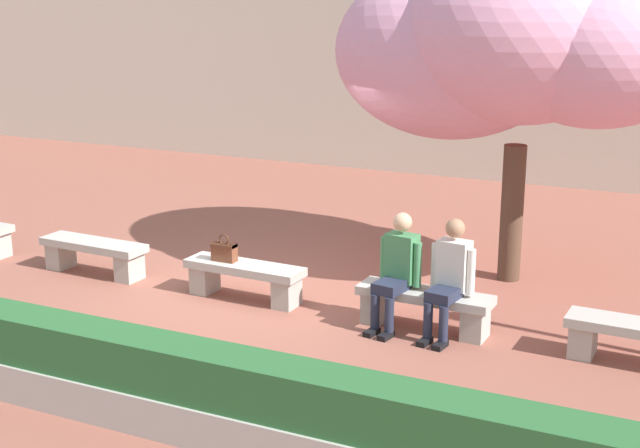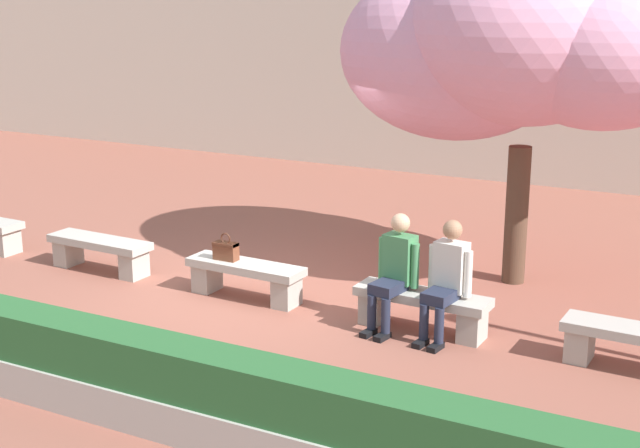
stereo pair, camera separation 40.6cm
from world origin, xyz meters
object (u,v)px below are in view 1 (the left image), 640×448
Objects in this scene: stone_bench_near_east at (425,304)px; cherry_tree_main at (513,42)px; person_seated_right at (450,274)px; person_seated_left at (397,267)px; handbag at (224,251)px; stone_bench_near_west at (94,252)px; stone_bench_center at (245,276)px.

cherry_tree_main is (0.29, 2.20, 2.72)m from stone_bench_near_east.
person_seated_left is at bearing 179.97° from person_seated_right.
handbag is 4.35m from cherry_tree_main.
person_seated_right is at bearing -0.92° from handbag.
stone_bench_near_east is 4.47× the size of handbag.
stone_bench_near_east is 1.17× the size of person_seated_right.
cherry_tree_main is at bearing 89.93° from person_seated_right.
cherry_tree_main is at bearing 37.81° from handbag.
handbag is at bearing 179.08° from person_seated_right.
person_seated_left is at bearing -0.71° from stone_bench_near_west.
person_seated_right is at bearing -1.18° from stone_bench_center.
stone_bench_center is 1.17× the size of person_seated_left.
person_seated_right is 0.28× the size of cherry_tree_main.
stone_bench_center is at bearing 178.82° from person_seated_right.
cherry_tree_main reaches higher than stone_bench_center.
person_seated_right is at bearing -10.40° from stone_bench_near_east.
stone_bench_near_west is at bearing 179.29° from person_seated_left.
stone_bench_near_east is at bearing 169.60° from person_seated_right.
stone_bench_near_east is at bearing -97.54° from cherry_tree_main.
person_seated_right reaches higher than stone_bench_center.
person_seated_left is (4.26, -0.05, 0.41)m from stone_bench_near_west.
handbag is at bearing -142.19° from cherry_tree_main.
stone_bench_near_west is 0.33× the size of cherry_tree_main.
cherry_tree_main is (4.86, 2.20, 2.72)m from stone_bench_near_west.
cherry_tree_main is at bearing 82.46° from stone_bench_near_east.
person_seated_right reaches higher than stone_bench_near_east.
stone_bench_near_west and stone_bench_near_east have the same top height.
cherry_tree_main reaches higher than stone_bench_near_west.
cherry_tree_main reaches higher than stone_bench_near_east.
handbag is at bearing -179.84° from stone_bench_near_east.
handbag is (2.01, -0.01, 0.29)m from stone_bench_near_west.
stone_bench_center is at bearing 0.00° from stone_bench_near_west.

